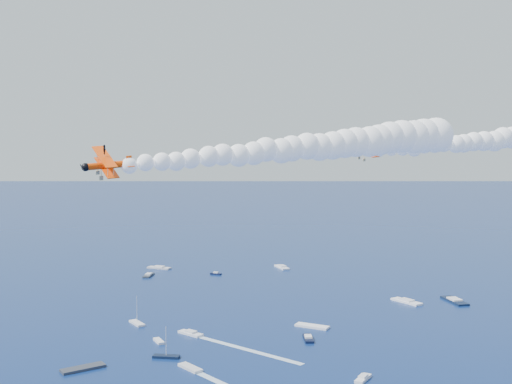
% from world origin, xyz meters
% --- Properties ---
extents(biplane_lead, '(10.62, 11.14, 6.54)m').
position_xyz_m(biplane_lead, '(17.67, 41.68, 56.85)').
color(biplane_lead, '#F43605').
extents(biplane_trail, '(12.17, 12.38, 8.29)m').
position_xyz_m(biplane_trail, '(-14.20, -2.58, 55.27)').
color(biplane_trail, '#FF4805').
extents(smoke_trail_lead, '(69.13, 68.14, 11.68)m').
position_xyz_m(smoke_trail_lead, '(42.95, 62.73, 59.38)').
color(smoke_trail_lead, white).
extents(smoke_trail_trail, '(69.17, 69.16, 11.68)m').
position_xyz_m(smoke_trail_trail, '(9.26, 20.49, 57.80)').
color(smoke_trail_trail, white).
extents(spectator_boats, '(237.74, 196.79, 0.70)m').
position_xyz_m(spectator_boats, '(-3.07, 110.83, 0.35)').
color(spectator_boats, white).
rests_on(spectator_boats, ground).
extents(boat_wakes, '(88.80, 90.11, 0.04)m').
position_xyz_m(boat_wakes, '(-35.39, 50.98, 0.03)').
color(boat_wakes, white).
rests_on(boat_wakes, ground).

